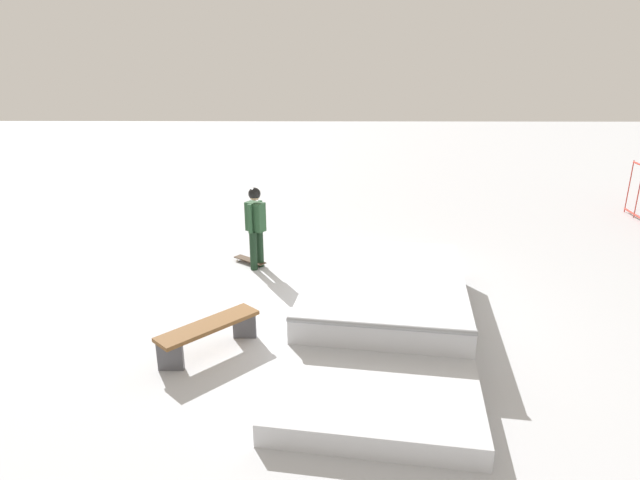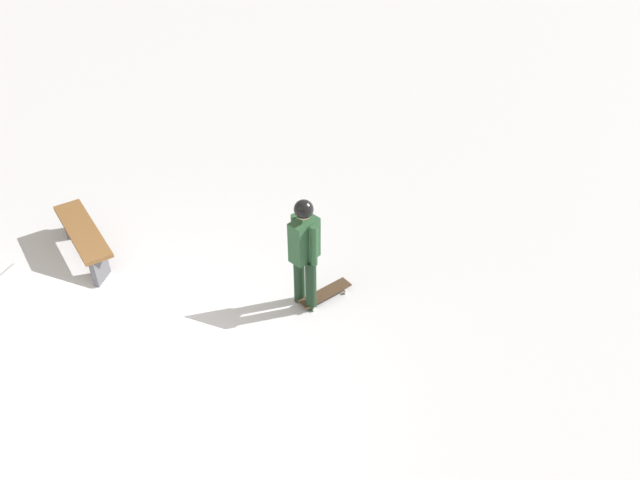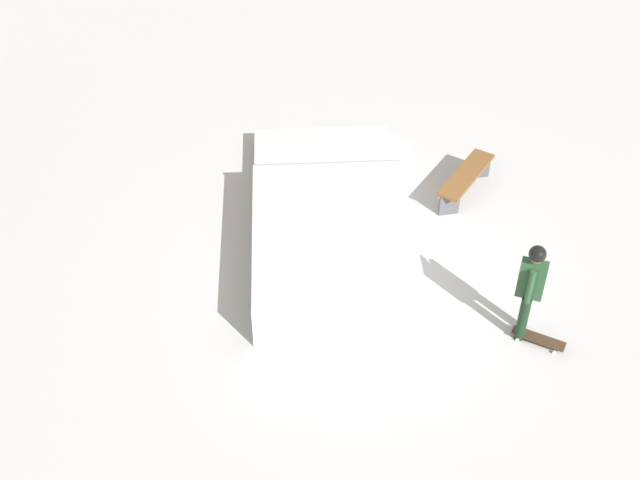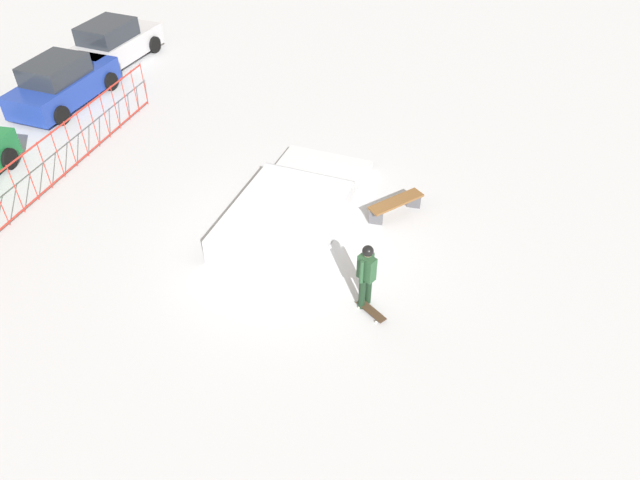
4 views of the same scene
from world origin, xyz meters
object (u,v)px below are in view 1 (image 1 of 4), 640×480
(park_bench, at_px, (209,331))
(skateboard, at_px, (250,260))
(skater, at_px, (256,222))
(skate_ramp, at_px, (383,309))

(park_bench, bearing_deg, skateboard, 178.41)
(skater, relative_size, skateboard, 2.30)
(skateboard, bearing_deg, skater, -12.66)
(skate_ramp, height_order, skateboard, skate_ramp)
(park_bench, bearing_deg, skate_ramp, 107.51)
(skater, xyz_separation_m, park_bench, (3.43, -0.29, -0.65))
(skateboard, bearing_deg, skate_ramp, -9.12)
(skate_ramp, height_order, skater, skater)
(skate_ramp, relative_size, skater, 3.32)
(skate_ramp, distance_m, skateboard, 3.82)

